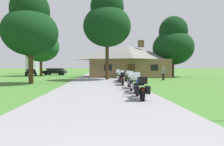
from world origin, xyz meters
name	(u,v)px	position (x,y,z in m)	size (l,w,h in m)	color
ground_plane	(100,82)	(0.00, 20.00, 0.00)	(500.00, 500.00, 0.00)	#42752D
asphalt_driveway	(100,83)	(0.00, 18.00, 0.03)	(6.40, 80.00, 0.06)	gray
motorcycle_blue_nearest_to_camera	(140,88)	(1.96, 8.18, 0.61)	(0.73, 2.08, 1.30)	black
motorcycle_silver_second_in_row	(134,83)	(2.09, 10.74, 0.62)	(0.66, 2.08, 1.30)	black
motorcycle_black_third_in_row	(130,81)	(2.22, 13.23, 0.62)	(0.66, 2.08, 1.30)	black
motorcycle_silver_fourth_in_row	(123,79)	(1.96, 15.81, 0.61)	(0.82, 2.08, 1.30)	black
motorcycle_green_fifth_in_row	(120,77)	(1.98, 18.52, 0.61)	(0.83, 2.08, 1.30)	black
motorcycle_yellow_farthest_in_row	(119,76)	(2.17, 21.02, 0.62)	(0.66, 2.08, 1.30)	black
stone_lodge	(128,61)	(4.58, 31.31, 2.68)	(13.07, 8.01, 6.09)	brown
bystander_gray_shirt_near_lodge	(163,73)	(7.77, 22.48, 0.93)	(0.47, 0.39, 1.67)	black
tree_left_near	(30,26)	(-6.73, 18.24, 5.60)	(5.27, 5.27, 9.06)	#422D19
tree_by_lodge_front	(107,21)	(0.88, 23.69, 7.46)	(6.01, 6.01, 11.41)	#422D19
tree_right_of_lodge	(173,43)	(12.25, 31.26, 5.71)	(6.77, 6.77, 10.15)	#422D19
tree_left_far	(41,42)	(-10.96, 35.93, 6.26)	(6.66, 6.66, 10.63)	#422D19
metal_silo_distant	(32,56)	(-16.55, 47.59, 4.29)	(3.02, 3.02, 8.57)	#B2B7BC
parked_black_suv_far_left	(55,71)	(-9.24, 39.44, 0.78)	(4.83, 2.53, 1.40)	black
parked_black_sedan_far_left	(31,72)	(-13.52, 38.11, 0.64)	(2.86, 4.53, 1.20)	black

